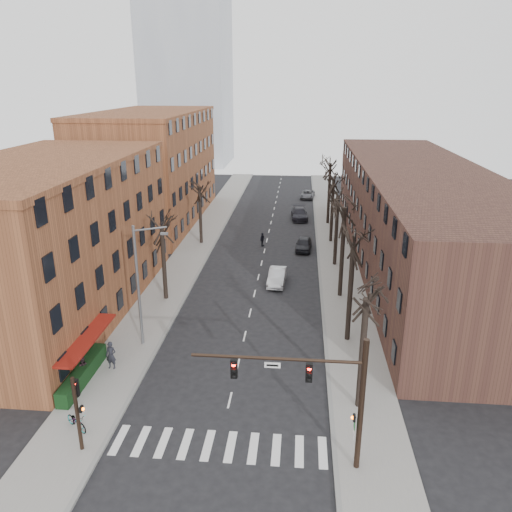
% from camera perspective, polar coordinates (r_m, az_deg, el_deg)
% --- Properties ---
extents(ground, '(160.00, 160.00, 0.00)m').
position_cam_1_polar(ground, '(28.07, -4.23, -20.84)').
color(ground, black).
rests_on(ground, ground).
extents(sidewalk_left, '(4.00, 90.00, 0.15)m').
position_cam_1_polar(sidewalk_left, '(60.11, -6.45, 1.78)').
color(sidewalk_left, gray).
rests_on(sidewalk_left, ground).
extents(sidewalk_right, '(4.00, 90.00, 0.15)m').
position_cam_1_polar(sidewalk_right, '(59.08, 8.95, 1.35)').
color(sidewalk_right, gray).
rests_on(sidewalk_right, ground).
extents(building_left_near, '(12.00, 26.00, 12.00)m').
position_cam_1_polar(building_left_near, '(42.95, -22.63, 1.47)').
color(building_left_near, brown).
rests_on(building_left_near, ground).
extents(building_left_far, '(12.00, 28.00, 14.00)m').
position_cam_1_polar(building_left_far, '(68.97, -11.80, 9.69)').
color(building_left_far, brown).
rests_on(building_left_far, ground).
extents(building_right, '(12.00, 50.00, 10.00)m').
position_cam_1_polar(building_right, '(54.14, 18.03, 4.40)').
color(building_right, '#472A21').
rests_on(building_right, ground).
extents(office_tower, '(18.00, 18.00, 60.00)m').
position_cam_1_polar(office_tower, '(119.55, -8.10, 24.89)').
color(office_tower, '#B2B7BF').
rests_on(office_tower, ground).
extents(awning_left, '(1.20, 7.00, 0.15)m').
position_cam_1_polar(awning_left, '(35.18, -18.26, -12.68)').
color(awning_left, maroon).
rests_on(awning_left, ground).
extents(hedge, '(0.80, 6.00, 1.00)m').
position_cam_1_polar(hedge, '(34.12, -19.19, -12.59)').
color(hedge, '#113314').
rests_on(hedge, sidewalk_left).
extents(tree_right_a, '(5.20, 5.20, 10.00)m').
position_cam_1_polar(tree_right_a, '(31.17, 11.58, -16.57)').
color(tree_right_a, black).
rests_on(tree_right_a, ground).
extents(tree_right_b, '(5.20, 5.20, 10.80)m').
position_cam_1_polar(tree_right_b, '(37.91, 10.35, -9.49)').
color(tree_right_b, black).
rests_on(tree_right_b, ground).
extents(tree_right_c, '(5.20, 5.20, 11.60)m').
position_cam_1_polar(tree_right_c, '(45.07, 9.53, -4.60)').
color(tree_right_c, black).
rests_on(tree_right_c, ground).
extents(tree_right_d, '(5.20, 5.20, 10.00)m').
position_cam_1_polar(tree_right_d, '(52.47, 8.95, -1.06)').
color(tree_right_d, black).
rests_on(tree_right_d, ground).
extents(tree_right_e, '(5.20, 5.20, 10.80)m').
position_cam_1_polar(tree_right_e, '(60.02, 8.51, 1.59)').
color(tree_right_e, black).
rests_on(tree_right_e, ground).
extents(tree_right_f, '(5.20, 5.20, 11.60)m').
position_cam_1_polar(tree_right_f, '(67.68, 8.17, 3.65)').
color(tree_right_f, black).
rests_on(tree_right_f, ground).
extents(tree_left_a, '(5.20, 5.20, 9.50)m').
position_cam_1_polar(tree_left_a, '(44.59, -10.22, -4.91)').
color(tree_left_a, black).
rests_on(tree_left_a, ground).
extents(tree_left_b, '(5.20, 5.20, 9.50)m').
position_cam_1_polar(tree_left_b, '(59.12, -6.25, 1.41)').
color(tree_left_b, black).
rests_on(tree_left_b, ground).
extents(signal_mast_arm, '(8.14, 0.30, 7.20)m').
position_cam_1_polar(signal_mast_arm, '(24.38, 8.32, -15.04)').
color(signal_mast_arm, black).
rests_on(signal_mast_arm, ground).
extents(signal_pole_left, '(0.47, 0.44, 4.40)m').
position_cam_1_polar(signal_pole_left, '(27.63, -19.77, -16.02)').
color(signal_pole_left, black).
rests_on(signal_pole_left, ground).
extents(streetlight, '(2.45, 0.22, 9.03)m').
position_cam_1_polar(streetlight, '(35.46, -13.11, -2.82)').
color(streetlight, slate).
rests_on(streetlight, ground).
extents(silver_sedan, '(1.74, 4.41, 1.43)m').
position_cam_1_polar(silver_sedan, '(46.99, 2.42, -2.37)').
color(silver_sedan, silver).
rests_on(silver_sedan, ground).
extents(parked_car_near, '(1.97, 4.28, 1.42)m').
position_cam_1_polar(parked_car_near, '(56.57, 5.48, 1.37)').
color(parked_car_near, black).
rests_on(parked_car_near, ground).
extents(parked_car_mid, '(2.44, 5.33, 1.51)m').
position_cam_1_polar(parked_car_mid, '(69.49, 4.98, 4.83)').
color(parked_car_mid, black).
rests_on(parked_car_mid, ground).
extents(parked_car_far, '(2.54, 4.71, 1.26)m').
position_cam_1_polar(parked_car_far, '(82.39, 5.91, 7.01)').
color(parked_car_far, '#5B5C63').
rests_on(parked_car_far, ground).
extents(pedestrian_a, '(0.73, 0.51, 1.91)m').
position_cam_1_polar(pedestrian_a, '(34.67, -16.24, -10.84)').
color(pedestrian_a, black).
rests_on(pedestrian_a, sidewalk_left).
extents(pedestrian_b, '(0.84, 0.72, 1.50)m').
position_cam_1_polar(pedestrian_b, '(34.26, -19.19, -11.96)').
color(pedestrian_b, black).
rests_on(pedestrian_b, sidewalk_left).
extents(pedestrian_crossing, '(0.74, 1.02, 1.60)m').
position_cam_1_polar(pedestrian_crossing, '(57.70, 0.73, 1.91)').
color(pedestrian_crossing, black).
rests_on(pedestrian_crossing, ground).
extents(bicycle, '(1.81, 1.51, 0.93)m').
position_cam_1_polar(bicycle, '(30.19, -19.82, -17.34)').
color(bicycle, gray).
rests_on(bicycle, sidewalk_left).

